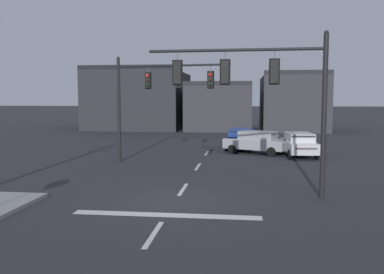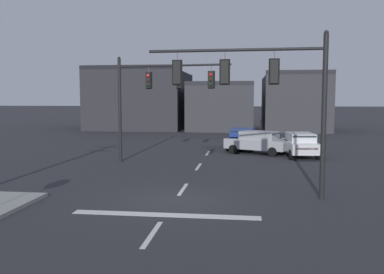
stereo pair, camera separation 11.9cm
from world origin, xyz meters
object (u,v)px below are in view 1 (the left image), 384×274
car_lot_middle (241,138)px  car_lot_nearside (299,144)px  signal_mast_near_side (265,86)px  signal_mast_far_side (154,90)px  car_lot_farside (257,142)px

car_lot_middle → car_lot_nearside: bearing=-42.3°
signal_mast_near_side → signal_mast_far_side: bearing=127.8°
signal_mast_near_side → signal_mast_far_side: signal_mast_near_side is taller
signal_mast_near_side → car_lot_nearside: size_ratio=1.53×
signal_mast_far_side → car_lot_farside: (6.32, 5.06, -3.58)m
car_lot_farside → signal_mast_near_side: bearing=-90.7°
car_lot_nearside → car_lot_middle: same height
signal_mast_near_side → car_lot_nearside: bearing=76.0°
car_lot_nearside → signal_mast_near_side: bearing=-104.0°
car_lot_nearside → car_lot_middle: size_ratio=0.99×
car_lot_nearside → car_lot_middle: bearing=137.7°
car_lot_nearside → car_lot_farside: (-2.80, 1.06, 0.00)m
signal_mast_near_side → signal_mast_far_side: 10.04m
car_lot_middle → car_lot_farside: size_ratio=0.97×
car_lot_middle → car_lot_farside: bearing=-66.3°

